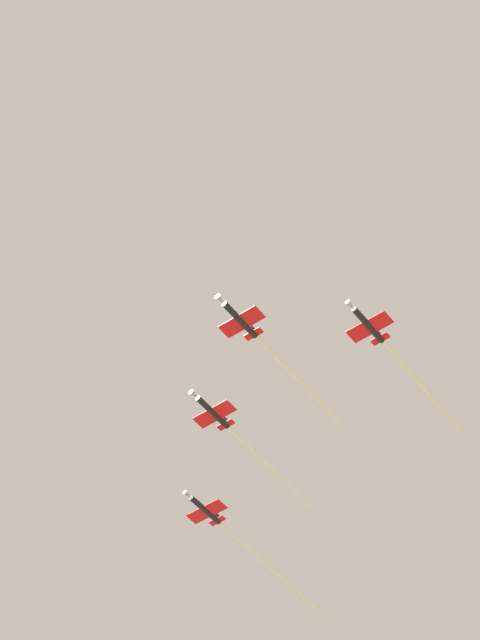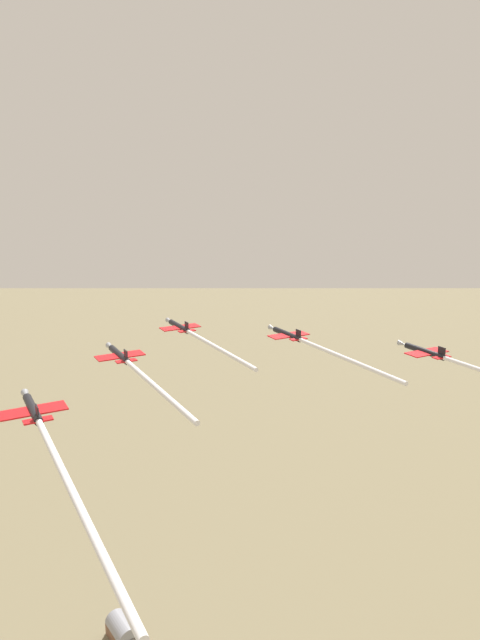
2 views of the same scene
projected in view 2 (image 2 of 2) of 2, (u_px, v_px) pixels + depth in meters
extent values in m
cube|color=brown|center=(122.00, 634.00, 229.74)|extent=(16.24, 13.27, 5.00)
cylinder|color=gray|center=(122.00, 629.00, 229.15)|extent=(16.24, 13.27, 9.00)
cylinder|color=black|center=(179.00, 326.00, 108.67)|extent=(8.47, 2.98, 1.03)
cone|color=#9EA3AD|center=(169.00, 321.00, 113.09)|extent=(2.06, 1.39, 0.98)
cube|color=red|center=(180.00, 327.00, 108.28)|extent=(4.68, 8.02, 0.17)
cube|color=red|center=(187.00, 331.00, 105.51)|extent=(2.03, 3.42, 0.17)
cube|color=black|center=(187.00, 326.00, 105.38)|extent=(1.50, 0.50, 1.69)
cylinder|color=white|center=(218.00, 348.00, 94.23)|extent=(24.86, 6.63, 0.72)
cylinder|color=black|center=(119.00, 355.00, 89.59)|extent=(8.47, 2.98, 1.03)
cone|color=#9EA3AD|center=(110.00, 347.00, 94.00)|extent=(2.06, 1.39, 0.98)
cube|color=red|center=(120.00, 356.00, 89.20)|extent=(4.68, 8.02, 0.17)
cube|color=red|center=(126.00, 361.00, 86.42)|extent=(2.03, 3.42, 0.17)
cube|color=black|center=(126.00, 355.00, 86.29)|extent=(1.50, 0.50, 1.69)
cylinder|color=white|center=(157.00, 388.00, 74.94)|extent=(25.32, 6.74, 0.72)
cylinder|color=black|center=(287.00, 334.00, 104.59)|extent=(8.47, 2.98, 1.03)
cone|color=#9EA3AD|center=(272.00, 328.00, 109.01)|extent=(2.06, 1.39, 0.98)
cube|color=red|center=(289.00, 335.00, 104.20)|extent=(4.68, 8.02, 0.17)
cube|color=red|center=(298.00, 339.00, 101.43)|extent=(2.03, 3.42, 0.17)
cube|color=black|center=(298.00, 334.00, 101.29)|extent=(1.50, 0.50, 1.69)
cylinder|color=white|center=(347.00, 359.00, 89.84)|extent=(25.54, 6.79, 0.72)
cylinder|color=black|center=(33.00, 409.00, 66.23)|extent=(8.47, 2.98, 1.03)
cone|color=#9EA3AD|center=(26.00, 395.00, 70.65)|extent=(2.06, 1.39, 0.98)
cube|color=red|center=(33.00, 411.00, 65.84)|extent=(4.68, 8.02, 0.17)
cube|color=red|center=(38.00, 420.00, 63.07)|extent=(2.03, 3.42, 0.17)
cube|color=black|center=(37.00, 413.00, 62.94)|extent=(1.50, 0.50, 1.69)
cylinder|color=white|center=(75.00, 497.00, 47.64)|extent=(34.32, 8.90, 0.72)
cylinder|color=black|center=(425.00, 351.00, 96.39)|extent=(8.47, 2.98, 1.03)
cone|color=#9EA3AD|center=(403.00, 344.00, 100.81)|extent=(2.06, 1.39, 0.98)
cube|color=red|center=(427.00, 352.00, 96.00)|extent=(4.68, 8.02, 0.17)
cube|color=red|center=(442.00, 357.00, 93.23)|extent=(2.03, 3.42, 0.17)
cube|color=black|center=(442.00, 352.00, 93.09)|extent=(1.50, 0.50, 1.69)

